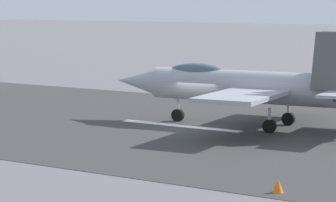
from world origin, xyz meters
The scene contains 4 objects.
ground_plane centered at (0.00, 0.00, 0.00)m, with size 400.00×400.00×0.00m, color slate.
runway_strip centered at (-0.02, 0.00, 0.01)m, with size 240.00×26.00×0.02m.
fighter_jet centered at (-2.96, -1.98, 2.42)m, with size 16.69×13.72×5.61m.
marker_cone_near centered at (-11.26, 12.05, 0.28)m, with size 0.44×0.44×0.55m, color orange.
Camera 1 is at (-23.90, 39.55, 7.26)m, focal length 86.13 mm.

